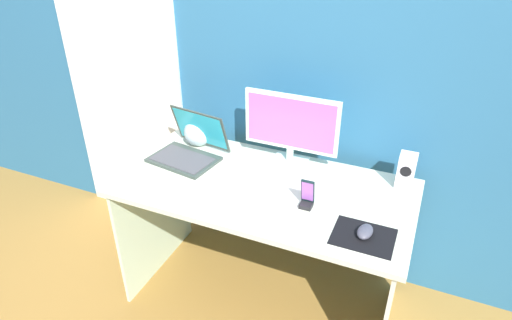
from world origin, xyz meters
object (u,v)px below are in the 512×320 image
object	(u,v)px
fishbowl	(198,132)
phone_in_dock	(307,197)
laptop	(189,149)
mouse	(365,232)
monitor	(291,127)
keyboard_external	(245,209)
speaker_right	(406,171)

from	to	relation	value
fishbowl	phone_in_dock	size ratio (longest dim) A/B	1.13
laptop	phone_in_dock	distance (m)	0.73
laptop	mouse	xyz separation A→B (m)	(0.99, -0.28, -0.03)
monitor	phone_in_dock	distance (m)	0.42
phone_in_dock	fishbowl	bearing A→B (deg)	156.15
monitor	laptop	xyz separation A→B (m)	(-0.51, -0.16, -0.16)
keyboard_external	phone_in_dock	bearing A→B (deg)	26.27
speaker_right	keyboard_external	bearing A→B (deg)	-142.32
monitor	laptop	size ratio (longest dim) A/B	1.29
monitor	mouse	xyz separation A→B (m)	(0.48, -0.43, -0.18)
keyboard_external	mouse	bearing A→B (deg)	1.17
monitor	laptop	world-z (taller)	monitor
fishbowl	mouse	size ratio (longest dim) A/B	1.58
fishbowl	phone_in_dock	xyz separation A→B (m)	(0.73, -0.32, -0.03)
fishbowl	laptop	bearing A→B (deg)	-79.64
monitor	fishbowl	distance (m)	0.55
mouse	keyboard_external	bearing A→B (deg)	-170.09
speaker_right	mouse	distance (m)	0.46
speaker_right	keyboard_external	size ratio (longest dim) A/B	0.45
monitor	mouse	size ratio (longest dim) A/B	4.89
speaker_right	monitor	bearing A→B (deg)	-179.20
speaker_right	fishbowl	xyz separation A→B (m)	(-1.11, -0.02, -0.01)
monitor	fishbowl	size ratio (longest dim) A/B	3.11
monitor	phone_in_dock	world-z (taller)	monitor
laptop	speaker_right	bearing A→B (deg)	8.62
keyboard_external	monitor	bearing A→B (deg)	82.52
monitor	speaker_right	bearing A→B (deg)	0.80
fishbowl	keyboard_external	xyz separation A→B (m)	(0.49, -0.46, -0.07)
speaker_right	fishbowl	distance (m)	1.11
speaker_right	laptop	xyz separation A→B (m)	(-1.08, -0.16, -0.04)
speaker_right	phone_in_dock	distance (m)	0.51
speaker_right	mouse	world-z (taller)	speaker_right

